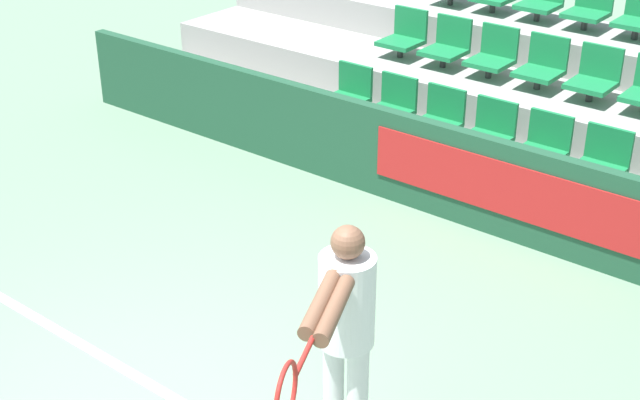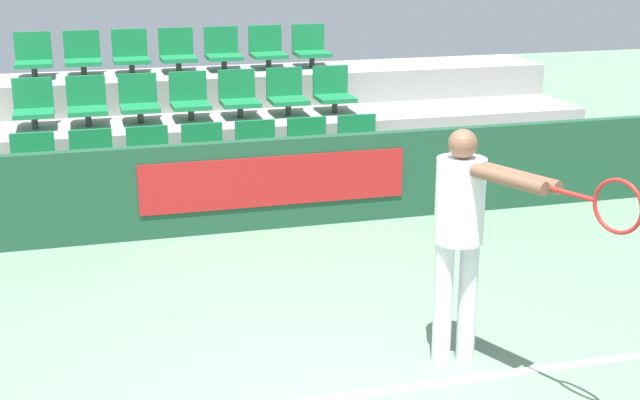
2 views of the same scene
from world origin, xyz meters
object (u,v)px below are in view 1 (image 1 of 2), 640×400
at_px(stadium_chair_0, 348,93).
at_px(stadium_chair_5, 601,162).
at_px(tennis_player, 344,327).
at_px(stadium_chair_7, 404,36).
at_px(stadium_chair_11, 595,77).
at_px(stadium_chair_8, 447,45).
at_px(stadium_chair_10, 542,66).
at_px(stadium_chair_18, 640,16).
at_px(stadium_chair_2, 439,118).
at_px(stadium_chair_9, 493,55).
at_px(stadium_chair_3, 489,131).
at_px(stadium_chair_17, 589,7).
at_px(stadium_chair_4, 543,146).
at_px(stadium_chair_1, 392,105).

xyz_separation_m(stadium_chair_0, stadium_chair_5, (2.86, 0.00, 0.00)).
bearing_deg(tennis_player, stadium_chair_7, 96.92).
bearing_deg(stadium_chair_11, stadium_chair_8, 180.00).
bearing_deg(stadium_chair_10, stadium_chair_7, 180.00).
bearing_deg(stadium_chair_18, stadium_chair_2, -118.20).
bearing_deg(stadium_chair_9, stadium_chair_5, -31.87).
distance_m(stadium_chair_0, stadium_chair_10, 2.06).
height_order(stadium_chair_3, stadium_chair_5, same).
xyz_separation_m(stadium_chair_7, tennis_player, (2.91, -5.03, 0.01)).
bearing_deg(stadium_chair_9, stadium_chair_10, 0.00).
bearing_deg(stadium_chair_0, stadium_chair_10, 31.87).
bearing_deg(stadium_chair_18, stadium_chair_17, 180.00).
relative_size(stadium_chair_3, stadium_chair_10, 1.00).
bearing_deg(stadium_chair_10, stadium_chair_0, -148.13).
bearing_deg(stadium_chair_2, stadium_chair_17, 74.99).
height_order(stadium_chair_17, tennis_player, stadium_chair_17).
distance_m(stadium_chair_3, stadium_chair_7, 2.06).
height_order(stadium_chair_3, stadium_chair_11, stadium_chair_11).
height_order(stadium_chair_2, stadium_chair_11, stadium_chair_11).
distance_m(stadium_chair_10, stadium_chair_11, 0.57).
bearing_deg(stadium_chair_18, stadium_chair_5, -74.99).
bearing_deg(stadium_chair_17, stadium_chair_4, -74.99).
relative_size(stadium_chair_0, tennis_player, 0.32).
xyz_separation_m(stadium_chair_2, stadium_chair_10, (0.57, 1.07, 0.39)).
xyz_separation_m(stadium_chair_3, stadium_chair_9, (-0.57, 1.07, 0.39)).
xyz_separation_m(stadium_chair_4, stadium_chair_10, (-0.57, 1.07, 0.39)).
relative_size(stadium_chair_1, stadium_chair_9, 1.00).
bearing_deg(stadium_chair_8, stadium_chair_2, -61.80).
bearing_deg(stadium_chair_18, stadium_chair_3, -105.01).
bearing_deg(stadium_chair_5, stadium_chair_18, 105.01).
height_order(stadium_chair_3, stadium_chair_17, stadium_chair_17).
relative_size(stadium_chair_0, stadium_chair_17, 1.00).
height_order(stadium_chair_7, tennis_player, tennis_player).
height_order(stadium_chair_0, stadium_chair_3, same).
bearing_deg(tennis_player, stadium_chair_10, 80.18).
distance_m(stadium_chair_1, stadium_chair_2, 0.57).
bearing_deg(stadium_chair_11, stadium_chair_7, 180.00).
bearing_deg(stadium_chair_8, stadium_chair_0, -118.20).
distance_m(stadium_chair_8, stadium_chair_9, 0.57).
bearing_deg(stadium_chair_11, stadium_chair_17, 118.20).
relative_size(stadium_chair_5, tennis_player, 0.32).
xyz_separation_m(stadium_chair_4, stadium_chair_7, (-2.29, 1.07, 0.39)).
bearing_deg(tennis_player, stadium_chair_2, 90.86).
bearing_deg(stadium_chair_11, stadium_chair_10, 180.00).
bearing_deg(stadium_chair_11, stadium_chair_9, 180.00).
xyz_separation_m(stadium_chair_2, stadium_chair_7, (-1.15, 1.07, 0.39)).
relative_size(stadium_chair_3, stadium_chair_18, 1.00).
xyz_separation_m(stadium_chair_17, stadium_chair_18, (0.57, 0.00, 0.00)).
xyz_separation_m(stadium_chair_2, stadium_chair_4, (1.15, 0.00, 0.00)).
bearing_deg(stadium_chair_8, stadium_chair_9, 0.00).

